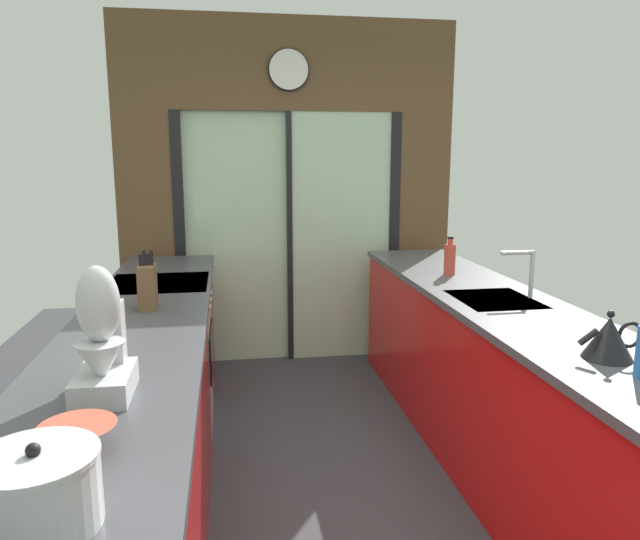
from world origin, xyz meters
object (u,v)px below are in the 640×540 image
oven_range (163,357)px  stock_pot (37,491)px  stand_mixer (102,346)px  soap_bottle_far (450,259)px  mixing_bowl (78,436)px  knife_block (148,286)px  kettle (609,338)px

oven_range → stock_pot: size_ratio=3.62×
stand_mixer → soap_bottle_far: (1.78, 1.65, -0.06)m
stand_mixer → soap_bottle_far: bearing=42.9°
mixing_bowl → stand_mixer: 0.38m
knife_block → stock_pot: (-0.00, -1.76, -0.03)m
stock_pot → kettle: (1.78, 0.74, 0.00)m
knife_block → soap_bottle_far: (1.78, 0.57, -0.01)m
knife_block → stand_mixer: size_ratio=0.70×
stock_pot → oven_range: bearing=90.4°
stock_pot → knife_block: bearing=90.0°
stand_mixer → mixing_bowl: bearing=-90.0°
mixing_bowl → soap_bottle_far: soap_bottle_far is taller
stand_mixer → stock_pot: 0.68m
mixing_bowl → soap_bottle_far: 2.69m
soap_bottle_far → mixing_bowl: bearing=-131.5°
mixing_bowl → kettle: (1.78, 0.42, 0.04)m
knife_block → stand_mixer: 1.08m
stand_mixer → kettle: 1.78m
stock_pot → soap_bottle_far: size_ratio=1.04×
mixing_bowl → stock_pot: (0.00, -0.32, 0.04)m
oven_range → kettle: kettle is taller
knife_block → stock_pot: bearing=-90.0°
oven_range → soap_bottle_far: soap_bottle_far is taller
stock_pot → kettle: kettle is taller
stand_mixer → soap_bottle_far: stand_mixer is taller
oven_range → stand_mixer: stand_mixer is taller
stock_pot → soap_bottle_far: soap_bottle_far is taller
knife_block → kettle: bearing=-29.8°
stock_pot → soap_bottle_far: bearing=52.7°
knife_block → kettle: 2.05m
knife_block → soap_bottle_far: size_ratio=1.21×
oven_range → stock_pot: (0.02, -2.38, 0.54)m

